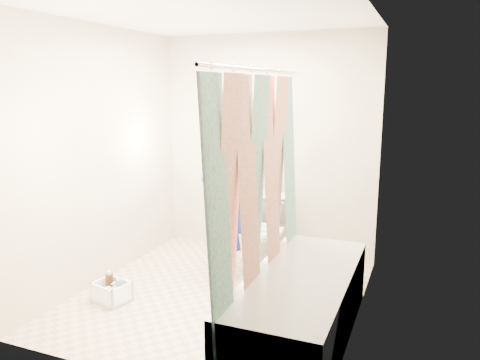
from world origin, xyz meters
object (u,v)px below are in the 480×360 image
at_px(toilet, 264,232).
at_px(cleaning_caddy, 112,293).
at_px(bathtub, 300,304).
at_px(plumber, 224,189).

distance_m(toilet, cleaning_caddy, 1.62).
xyz_separation_m(bathtub, toilet, (-0.72, 1.27, 0.09)).
bearing_deg(toilet, cleaning_caddy, -131.65).
xyz_separation_m(plumber, cleaning_caddy, (-0.69, -0.85, -0.80)).
xyz_separation_m(bathtub, plumber, (-0.97, 0.82, 0.62)).
height_order(bathtub, toilet, toilet).
relative_size(bathtub, toilet, 2.44).
bearing_deg(cleaning_caddy, plumber, 63.95).
height_order(toilet, cleaning_caddy, toilet).
height_order(plumber, cleaning_caddy, plumber).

